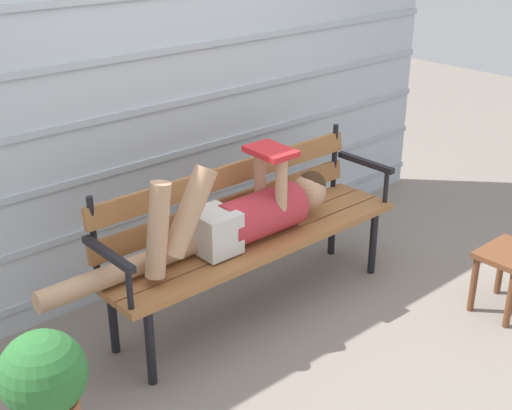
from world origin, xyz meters
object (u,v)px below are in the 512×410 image
(reclining_person, at_px, (238,217))
(potted_plant, at_px, (46,392))
(park_bench, at_px, (248,225))
(footstool, at_px, (508,265))

(reclining_person, height_order, potted_plant, reclining_person)
(park_bench, xyz_separation_m, footstool, (0.99, -0.96, -0.21))
(reclining_person, bearing_deg, potted_plant, -165.67)
(park_bench, relative_size, reclining_person, 1.06)
(park_bench, distance_m, footstool, 1.40)
(footstool, bearing_deg, reclining_person, 141.36)
(footstool, bearing_deg, potted_plant, 165.98)
(potted_plant, bearing_deg, park_bench, 15.73)
(reclining_person, relative_size, footstool, 4.69)
(footstool, bearing_deg, park_bench, 136.02)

